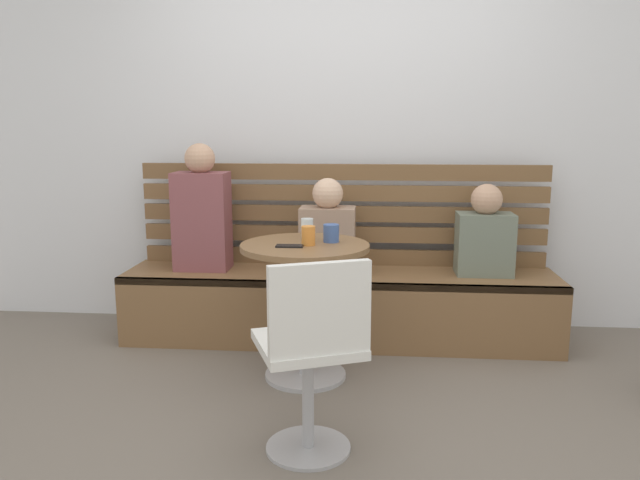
% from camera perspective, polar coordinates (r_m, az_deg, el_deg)
% --- Properties ---
extents(ground, '(8.00, 8.00, 0.00)m').
position_cam_1_polar(ground, '(2.87, 0.35, -17.48)').
color(ground, '#70665B').
extents(back_wall, '(5.20, 0.10, 2.90)m').
position_cam_1_polar(back_wall, '(4.16, 2.23, 12.05)').
color(back_wall, silver).
rests_on(back_wall, ground).
extents(booth_bench, '(2.70, 0.52, 0.44)m').
position_cam_1_polar(booth_bench, '(3.89, 1.78, -6.20)').
color(booth_bench, brown).
rests_on(booth_bench, ground).
extents(booth_backrest, '(2.65, 0.04, 0.66)m').
position_cam_1_polar(booth_backrest, '(4.00, 2.02, 2.44)').
color(booth_backrest, brown).
rests_on(booth_backrest, booth_bench).
extents(cafe_table, '(0.68, 0.68, 0.74)m').
position_cam_1_polar(cafe_table, '(3.24, -1.41, -4.21)').
color(cafe_table, '#ADADB2').
rests_on(cafe_table, ground).
extents(white_chair, '(0.52, 0.52, 0.85)m').
position_cam_1_polar(white_chair, '(2.48, -0.73, -10.31)').
color(white_chair, '#ADADB2').
rests_on(white_chair, ground).
extents(person_adult, '(0.34, 0.22, 0.80)m').
position_cam_1_polar(person_adult, '(3.93, -10.99, 2.47)').
color(person_adult, brown).
rests_on(person_adult, booth_bench).
extents(person_child_left, '(0.34, 0.22, 0.59)m').
position_cam_1_polar(person_child_left, '(3.78, 0.72, 0.77)').
color(person_child_left, '#9E7F6B').
rests_on(person_child_left, booth_bench).
extents(person_child_middle, '(0.34, 0.22, 0.56)m').
position_cam_1_polar(person_child_middle, '(3.88, 15.16, 0.41)').
color(person_child_middle, slate).
rests_on(person_child_middle, booth_bench).
extents(cup_tumbler_orange, '(0.07, 0.07, 0.10)m').
position_cam_1_polar(cup_tumbler_orange, '(3.15, -1.10, 0.41)').
color(cup_tumbler_orange, orange).
rests_on(cup_tumbler_orange, cafe_table).
extents(cup_water_clear, '(0.07, 0.07, 0.11)m').
position_cam_1_polar(cup_water_clear, '(3.34, -1.21, 1.09)').
color(cup_water_clear, white).
rests_on(cup_water_clear, cafe_table).
extents(cup_mug_blue, '(0.08, 0.08, 0.09)m').
position_cam_1_polar(cup_mug_blue, '(3.24, 1.05, 0.64)').
color(cup_mug_blue, '#3D5B9E').
rests_on(cup_mug_blue, cafe_table).
extents(phone_on_table, '(0.14, 0.07, 0.01)m').
position_cam_1_polar(phone_on_table, '(3.12, -2.86, -0.56)').
color(phone_on_table, black).
rests_on(phone_on_table, cafe_table).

